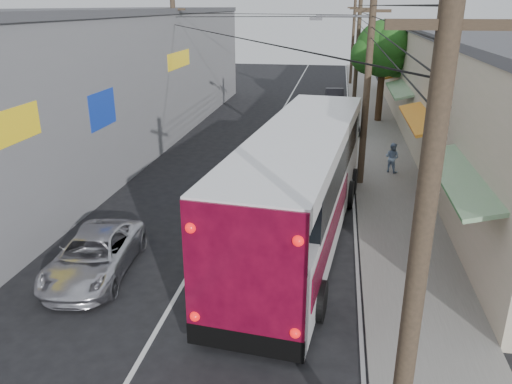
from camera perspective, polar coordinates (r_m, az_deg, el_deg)
ground at (r=11.69m, az=-13.98°, el=-19.46°), size 120.00×120.00×0.00m
sidewalk at (r=29.16m, az=13.88°, el=5.37°), size 3.00×80.00×0.12m
building_right at (r=31.19m, az=22.52°, el=11.21°), size 7.09×40.00×6.25m
building_left at (r=29.19m, az=-16.63°, el=12.35°), size 7.20×36.00×7.25m
utility_poles at (r=28.63m, az=7.62°, el=13.82°), size 11.80×45.28×8.00m
street_tree at (r=34.35m, az=14.51°, el=15.38°), size 4.40×4.00×6.60m
coach_bus at (r=16.41m, az=5.21°, el=1.04°), size 4.10×13.23×3.75m
jeepney at (r=15.28m, az=-17.98°, el=-6.89°), size 2.47×4.61×1.23m
parked_suv at (r=22.13m, az=8.26°, el=2.88°), size 2.22×5.29×1.52m
parked_car_mid at (r=31.50m, az=10.18°, el=7.88°), size 1.83×3.96×1.32m
parked_car_far at (r=40.14m, az=8.95°, el=10.63°), size 1.60×4.01×1.30m
pedestrian_near at (r=20.74m, az=18.69°, el=1.01°), size 0.59×0.45×1.46m
pedestrian_far at (r=23.91m, az=15.29°, el=3.83°), size 0.85×0.81×1.39m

